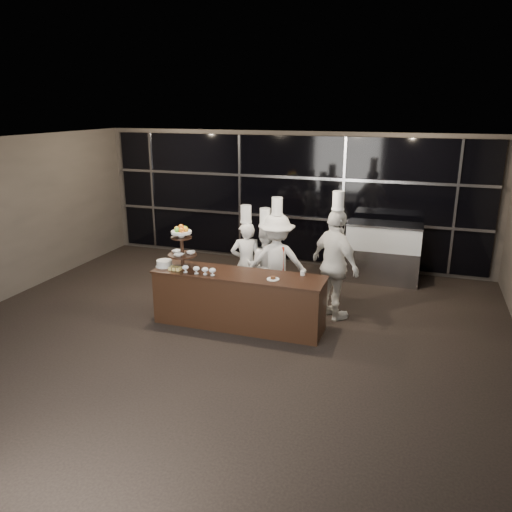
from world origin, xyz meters
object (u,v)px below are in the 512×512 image
(chef_b, at_px, (265,265))
(layer_cake, at_px, (164,263))
(buffet_counter, at_px, (239,300))
(display_stand, at_px, (182,243))
(chef_a, at_px, (246,262))
(chef_c, at_px, (276,261))
(display_case, at_px, (383,250))
(chef_d, at_px, (335,264))

(chef_b, bearing_deg, layer_cake, -143.57)
(layer_cake, height_order, chef_b, chef_b)
(buffet_counter, xyz_separation_m, display_stand, (-1.00, -0.00, 0.87))
(chef_a, height_order, chef_c, chef_c)
(display_stand, height_order, chef_b, chef_b)
(display_case, relative_size, chef_b, 0.83)
(display_stand, bearing_deg, chef_a, 50.80)
(display_stand, distance_m, display_case, 4.35)
(chef_a, distance_m, chef_d, 1.65)
(buffet_counter, distance_m, layer_cake, 1.41)
(buffet_counter, relative_size, layer_cake, 9.47)
(chef_a, bearing_deg, chef_c, 1.15)
(buffet_counter, relative_size, chef_a, 1.54)
(chef_a, relative_size, chef_d, 0.84)
(buffet_counter, height_order, chef_a, chef_a)
(chef_a, bearing_deg, display_stand, -129.20)
(display_case, xyz_separation_m, chef_c, (-1.70, -2.04, 0.18))
(chef_d, bearing_deg, buffet_counter, -149.70)
(chef_a, xyz_separation_m, chef_b, (0.34, 0.05, -0.04))
(display_case, bearing_deg, chef_c, -129.80)
(chef_a, bearing_deg, chef_b, 8.33)
(layer_cake, bearing_deg, chef_c, 31.57)
(display_stand, relative_size, display_case, 0.50)
(buffet_counter, height_order, chef_c, chef_c)
(buffet_counter, distance_m, chef_c, 1.12)
(display_case, relative_size, chef_c, 0.74)
(layer_cake, distance_m, chef_b, 1.81)
(display_case, height_order, chef_c, chef_c)
(layer_cake, bearing_deg, chef_b, 36.43)
(layer_cake, relative_size, chef_d, 0.14)
(layer_cake, xyz_separation_m, chef_b, (1.45, 1.07, -0.20))
(display_stand, bearing_deg, chef_c, 35.83)
(buffet_counter, height_order, display_case, display_case)
(display_stand, height_order, chef_a, chef_a)
(layer_cake, relative_size, chef_a, 0.16)
(display_stand, xyz_separation_m, chef_d, (2.43, 0.84, -0.37))
(buffet_counter, bearing_deg, display_stand, -179.99)
(display_case, height_order, chef_b, chef_b)
(buffet_counter, xyz_separation_m, chef_a, (-0.21, 0.97, 0.34))
(buffet_counter, relative_size, chef_c, 1.40)
(display_stand, height_order, layer_cake, display_stand)
(chef_b, distance_m, chef_d, 1.33)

